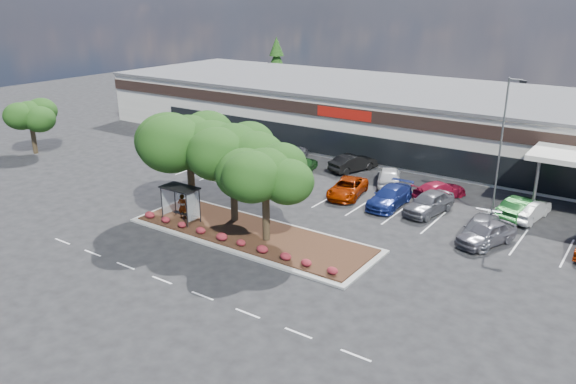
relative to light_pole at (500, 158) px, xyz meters
The scene contains 29 objects.
ground 20.71m from the light_pole, 122.16° to the right, with size 160.00×160.00×0.00m, color black.
retail_store 19.97m from the light_pole, 122.44° to the left, with size 80.40×25.20×6.25m.
landscape_island 18.82m from the light_pole, 134.23° to the right, with size 18.00×6.00×0.26m.
lane_markings 13.58m from the light_pole, 148.50° to the right, with size 33.12×20.06×0.01m.
shrub_row 20.26m from the light_pole, 130.00° to the right, with size 17.00×0.80×0.50m, color maroon, non-canonical shape.
bus_shelter 23.20m from the light_pole, 142.22° to the right, with size 2.75×1.55×2.59m.
island_tree_west 22.59m from the light_pole, 146.11° to the right, with size 7.20×7.20×7.89m, color #1E3C13, non-canonical shape.
island_tree_mid 19.35m from the light_pole, 142.04° to the right, with size 6.60×6.60×7.32m, color #1E3C13, non-canonical shape.
island_tree_east 17.53m from the light_pole, 130.02° to the right, with size 5.80×5.80×6.50m, color #1E3C13, non-canonical shape.
tree_west_far 45.70m from the light_pole, 168.51° to the right, with size 4.80×4.80×5.61m, color #1E3C13, non-canonical shape.
conifer_north_west 49.96m from the light_pole, 144.65° to the left, with size 4.40×4.40×10.00m, color #1E3C13.
person_waiting 23.38m from the light_pole, 143.07° to the right, with size 0.69×0.45×1.90m, color #594C47.
light_pole is the anchor object (origin of this frame).
car_0 23.72m from the light_pole, behind, with size 1.69×4.19×1.43m, color silver.
car_1 19.24m from the light_pole, 166.95° to the right, with size 1.43×4.10×1.35m, color white.
car_2 20.39m from the light_pole, behind, with size 1.95×4.85×1.65m, color white.
car_3 12.11m from the light_pole, 169.02° to the right, with size 2.37×5.14×1.43m, color #8B2100.
car_4 8.66m from the light_pole, 162.78° to the right, with size 2.17×5.34×1.55m, color navy.
car_5 6.07m from the light_pole, 154.59° to the right, with size 2.01×5.00×1.70m, color #57575F.
car_6 6.59m from the light_pole, 79.57° to the right, with size 1.87×4.65×1.58m, color slate.
car_7 6.18m from the light_pole, 84.83° to the right, with size 2.09×5.14×1.49m, color #57585F.
car_9 21.67m from the light_pole, behind, with size 2.21×5.43×1.58m, color navy.
car_10 22.43m from the light_pole, 168.88° to the left, with size 2.06×5.07×1.47m, color slate.
car_11 18.39m from the light_pole, behind, with size 2.01×4.95×1.44m, color #1E4E1D.
car_12 15.34m from the light_pole, 163.13° to the left, with size 1.71×4.89×1.61m, color black.
car_13 10.61m from the light_pole, 166.25° to the left, with size 1.97×4.90×1.67m, color silver.
car_14 6.37m from the light_pole, 161.58° to the left, with size 2.01×4.93×1.43m, color maroon.
car_15 4.56m from the light_pole, 23.79° to the left, with size 1.66×4.77×1.57m, color silver.
car_16 4.33m from the light_pole, 29.38° to the left, with size 1.70×4.87×1.61m, color #1B5621.
Camera 1 is at (20.29, -23.88, 15.81)m, focal length 35.00 mm.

